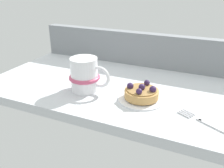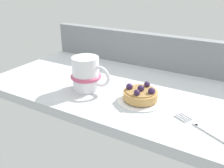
{
  "view_description": "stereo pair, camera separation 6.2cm",
  "coord_description": "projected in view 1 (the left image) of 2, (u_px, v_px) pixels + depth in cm",
  "views": [
    {
      "loc": [
        21.49,
        -62.13,
        30.26
      ],
      "look_at": [
        -3.03,
        -7.44,
        3.18
      ],
      "focal_mm": 38.65,
      "sensor_mm": 36.0,
      "label": 1
    },
    {
      "loc": [
        26.99,
        -59.32,
        30.26
      ],
      "look_at": [
        -3.03,
        -7.44,
        3.18
      ],
      "focal_mm": 38.65,
      "sensor_mm": 36.0,
      "label": 2
    }
  ],
  "objects": [
    {
      "name": "coffee_mug",
      "position": [
        85.0,
        75.0,
        0.68
      ],
      "size": [
        12.34,
        8.85,
        9.62
      ],
      "color": "white",
      "rests_on": "ground_plane"
    },
    {
      "name": "window_rail_back",
      "position": [
        151.0,
        50.0,
        0.86
      ],
      "size": [
        85.07,
        3.7,
        11.84
      ],
      "primitive_type": "cube",
      "color": "gray",
      "rests_on": "ground_plane"
    },
    {
      "name": "ground_plane",
      "position": [
        131.0,
        90.0,
        0.73
      ],
      "size": [
        86.81,
        42.63,
        2.7
      ],
      "primitive_type": "cube",
      "color": "silver"
    },
    {
      "name": "raspberry_tart",
      "position": [
        142.0,
        93.0,
        0.64
      ],
      "size": [
        9.01,
        9.01,
        3.85
      ],
      "color": "tan",
      "rests_on": "dessert_plate"
    },
    {
      "name": "dessert_plate",
      "position": [
        141.0,
        98.0,
        0.64
      ],
      "size": [
        12.4,
        12.4,
        0.67
      ],
      "color": "white",
      "rests_on": "ground_plane"
    },
    {
      "name": "dessert_fork",
      "position": [
        208.0,
        123.0,
        0.53
      ],
      "size": [
        14.42,
        8.56,
        0.6
      ],
      "color": "silver",
      "rests_on": "ground_plane"
    }
  ]
}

